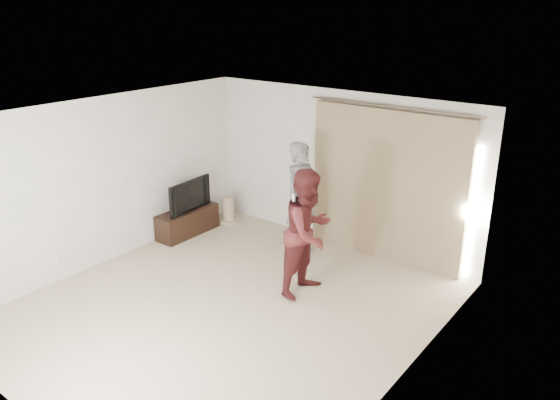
% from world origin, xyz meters
% --- Properties ---
extents(floor, '(5.50, 5.50, 0.00)m').
position_xyz_m(floor, '(0.00, 0.00, 0.00)').
color(floor, '#C2AD91').
rests_on(floor, ground).
extents(wall_back, '(5.00, 0.04, 2.60)m').
position_xyz_m(wall_back, '(0.00, 2.75, 1.30)').
color(wall_back, white).
rests_on(wall_back, ground).
extents(wall_left, '(0.04, 5.50, 2.60)m').
position_xyz_m(wall_left, '(-2.50, -0.00, 1.30)').
color(wall_left, white).
rests_on(wall_left, ground).
extents(ceiling, '(5.00, 5.50, 0.01)m').
position_xyz_m(ceiling, '(0.00, 0.00, 2.60)').
color(ceiling, silver).
rests_on(ceiling, wall_back).
extents(curtain, '(2.80, 0.11, 2.46)m').
position_xyz_m(curtain, '(0.91, 2.68, 1.20)').
color(curtain, tan).
rests_on(curtain, ground).
extents(tv_console, '(0.41, 1.18, 0.45)m').
position_xyz_m(tv_console, '(-2.27, 1.41, 0.23)').
color(tv_console, black).
rests_on(tv_console, ground).
extents(tv, '(0.19, 0.98, 0.56)m').
position_xyz_m(tv, '(-2.27, 1.41, 0.73)').
color(tv, black).
rests_on(tv, tv_console).
extents(scratching_post, '(0.38, 0.38, 0.51)m').
position_xyz_m(scratching_post, '(-2.04, 2.24, 0.21)').
color(scratching_post, tan).
rests_on(scratching_post, ground).
extents(person_man, '(0.52, 0.73, 1.88)m').
position_xyz_m(person_man, '(-0.20, 1.98, 0.94)').
color(person_man, slate).
rests_on(person_man, ground).
extents(person_woman, '(0.72, 0.91, 1.82)m').
position_xyz_m(person_woman, '(0.59, 1.03, 0.91)').
color(person_woman, '#501C1E').
rests_on(person_woman, ground).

